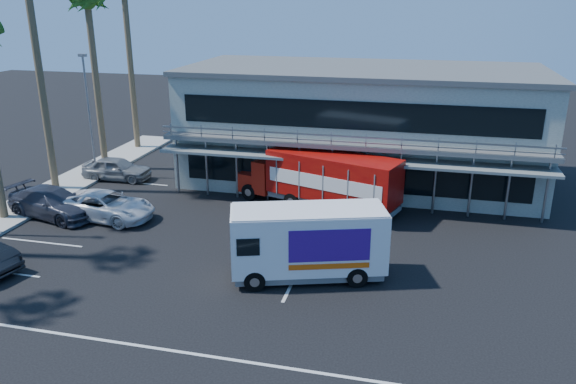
# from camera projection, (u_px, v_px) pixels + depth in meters

# --- Properties ---
(ground) EXTENTS (120.00, 120.00, 0.00)m
(ground) POSITION_uv_depth(u_px,v_px,m) (249.00, 274.00, 24.52)
(ground) COLOR black
(ground) RESTS_ON ground
(building) EXTENTS (22.40, 12.00, 7.30)m
(building) POSITION_uv_depth(u_px,v_px,m) (361.00, 124.00, 36.36)
(building) COLOR gray
(building) RESTS_ON ground
(curb_strip) EXTENTS (3.00, 32.00, 0.16)m
(curb_strip) POSITION_uv_depth(u_px,v_px,m) (38.00, 199.00, 33.33)
(curb_strip) COLOR #A5A399
(curb_strip) RESTS_ON ground
(palm_e) EXTENTS (2.80, 2.80, 12.25)m
(palm_e) POSITION_uv_depth(u_px,v_px,m) (88.00, 11.00, 36.23)
(palm_e) COLOR brown
(palm_e) RESTS_ON ground
(light_pole_far) EXTENTS (0.50, 0.25, 8.09)m
(light_pole_far) POSITION_uv_depth(u_px,v_px,m) (89.00, 111.00, 36.29)
(light_pole_far) COLOR gray
(light_pole_far) RESTS_ON ground
(red_truck) EXTENTS (9.91, 5.19, 3.27)m
(red_truck) POSITION_uv_depth(u_px,v_px,m) (322.00, 179.00, 31.56)
(red_truck) COLOR #AD1A0D
(red_truck) RESTS_ON ground
(white_van) EXTENTS (6.84, 4.12, 3.16)m
(white_van) POSITION_uv_depth(u_px,v_px,m) (308.00, 242.00, 23.69)
(white_van) COLOR white
(white_van) RESTS_ON ground
(parked_car_c) EXTENTS (5.61, 3.01, 1.50)m
(parked_car_c) POSITION_uv_depth(u_px,v_px,m) (106.00, 206.00, 30.42)
(parked_car_c) COLOR silver
(parked_car_c) RESTS_ON ground
(parked_car_d) EXTENTS (5.89, 3.48, 1.60)m
(parked_car_d) POSITION_uv_depth(u_px,v_px,m) (53.00, 203.00, 30.70)
(parked_car_d) COLOR #2D303C
(parked_car_d) RESTS_ON ground
(parked_car_e) EXTENTS (4.54, 2.01, 1.52)m
(parked_car_e) POSITION_uv_depth(u_px,v_px,m) (117.00, 169.00, 36.96)
(parked_car_e) COLOR slate
(parked_car_e) RESTS_ON ground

